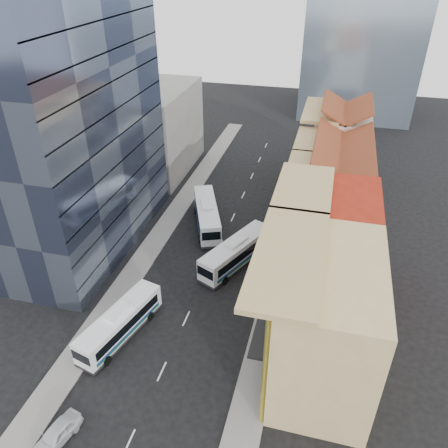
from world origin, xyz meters
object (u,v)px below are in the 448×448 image
(office_tower, at_px, (71,131))
(bus_left_near, at_px, (120,323))
(shophouse_tan, at_px, (327,321))
(sedan_left, at_px, (56,434))
(bus_right, at_px, (236,252))
(bus_left_far, at_px, (207,215))

(office_tower, relative_size, bus_left_near, 2.84)
(shophouse_tan, relative_size, sedan_left, 3.16)
(office_tower, height_order, bus_left_near, office_tower)
(office_tower, xyz_separation_m, sedan_left, (11.50, -26.26, -14.25))
(bus_left_near, xyz_separation_m, bus_right, (8.44, 14.19, 0.13))
(bus_left_near, bearing_deg, shophouse_tan, 16.88)
(sedan_left, bearing_deg, bus_left_far, 99.01)
(office_tower, distance_m, bus_left_near, 23.01)
(shophouse_tan, xyz_separation_m, bus_right, (-11.06, 13.34, -4.17))
(bus_left_far, distance_m, bus_right, 9.51)
(office_tower, relative_size, sedan_left, 6.77)
(shophouse_tan, distance_m, bus_left_near, 19.99)
(bus_left_near, bearing_deg, bus_left_far, 97.64)
(bus_left_far, bearing_deg, shophouse_tan, -72.71)
(bus_left_near, relative_size, bus_left_far, 0.89)
(bus_left_near, bearing_deg, bus_right, 73.66)
(shophouse_tan, xyz_separation_m, bus_left_near, (-19.50, -0.84, -4.31))
(office_tower, xyz_separation_m, bus_right, (19.94, -0.66, -13.17))
(bus_left_near, xyz_separation_m, sedan_left, (0.00, -11.42, -0.94))
(shophouse_tan, height_order, bus_left_far, shophouse_tan)
(bus_left_far, relative_size, bus_right, 1.04)
(shophouse_tan, relative_size, bus_right, 1.23)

